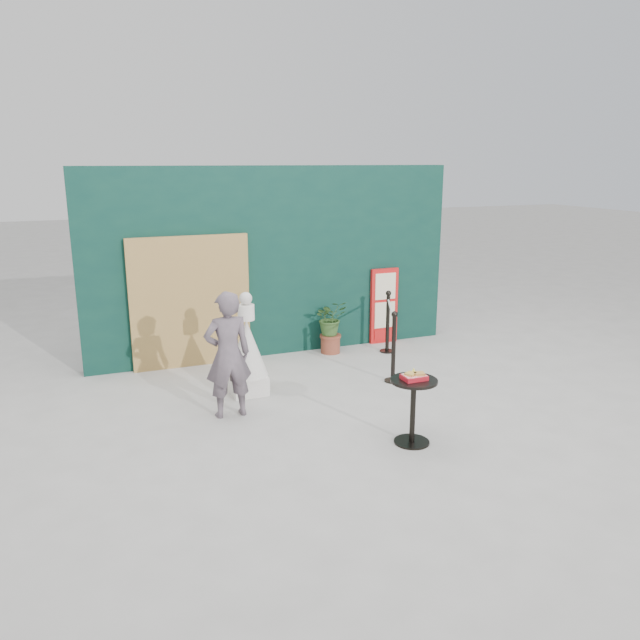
# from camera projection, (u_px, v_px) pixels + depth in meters

# --- Properties ---
(ground) EXTENTS (60.00, 60.00, 0.00)m
(ground) POSITION_uv_depth(u_px,v_px,m) (357.00, 423.00, 7.51)
(ground) COLOR #ADAAA5
(ground) RESTS_ON ground
(back_wall) EXTENTS (6.00, 0.30, 3.00)m
(back_wall) POSITION_uv_depth(u_px,v_px,m) (274.00, 262.00, 9.97)
(back_wall) COLOR #092C26
(back_wall) RESTS_ON ground
(bamboo_fence) EXTENTS (1.80, 0.08, 2.00)m
(bamboo_fence) POSITION_uv_depth(u_px,v_px,m) (191.00, 302.00, 9.39)
(bamboo_fence) COLOR tan
(bamboo_fence) RESTS_ON ground
(woman) EXTENTS (0.58, 0.38, 1.58)m
(woman) POSITION_uv_depth(u_px,v_px,m) (228.00, 355.00, 7.55)
(woman) COLOR #665762
(woman) RESTS_ON ground
(menu_board) EXTENTS (0.50, 0.07, 1.30)m
(menu_board) POSITION_uv_depth(u_px,v_px,m) (384.00, 306.00, 10.69)
(menu_board) COLOR red
(menu_board) RESTS_ON ground
(statue) EXTENTS (0.55, 0.55, 1.40)m
(statue) POSITION_uv_depth(u_px,v_px,m) (247.00, 353.00, 8.35)
(statue) COLOR silver
(statue) RESTS_ON ground
(cafe_table) EXTENTS (0.52, 0.52, 0.75)m
(cafe_table) POSITION_uv_depth(u_px,v_px,m) (413.00, 401.00, 6.87)
(cafe_table) COLOR black
(cafe_table) RESTS_ON ground
(food_basket) EXTENTS (0.26, 0.19, 0.11)m
(food_basket) POSITION_uv_depth(u_px,v_px,m) (414.00, 376.00, 6.80)
(food_basket) COLOR red
(food_basket) RESTS_ON cafe_table
(planter) EXTENTS (0.52, 0.45, 0.88)m
(planter) POSITION_uv_depth(u_px,v_px,m) (330.00, 323.00, 10.15)
(planter) COLOR brown
(planter) RESTS_ON ground
(stanchion_barrier) EXTENTS (0.84, 1.54, 1.03)m
(stanchion_barrier) POSITION_uv_depth(u_px,v_px,m) (390.00, 335.00, 9.51)
(stanchion_barrier) COLOR black
(stanchion_barrier) RESTS_ON ground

